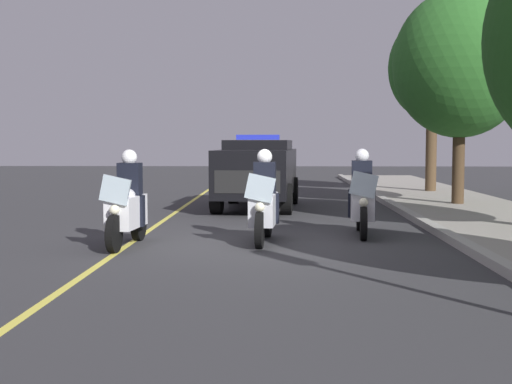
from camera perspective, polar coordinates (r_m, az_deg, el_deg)
ground_plane at (r=12.75m, az=-0.09°, el=-4.24°), size 80.00×80.00×0.00m
curb_strip at (r=13.13m, az=16.05°, el=-3.82°), size 48.00×0.24×0.15m
lane_stripe_center at (r=13.03m, az=-10.19°, el=-4.10°), size 48.00×0.12×0.01m
police_motorcycle_lead_left at (r=12.55m, az=-10.52°, el=-1.23°), size 2.14×0.62×1.72m
police_motorcycle_lead_right at (r=12.82m, az=0.64°, el=-1.04°), size 2.14×0.62×1.72m
police_motorcycle_trailing at (r=13.96m, az=8.67°, el=-0.66°), size 2.14×0.62×1.72m
police_suv at (r=19.34m, az=0.14°, el=1.80°), size 5.03×2.36×2.05m
tree_far_back at (r=20.68m, az=16.40°, el=10.03°), size 3.79×3.79×6.04m
tree_behind_suv at (r=25.79m, az=14.26°, el=9.77°), size 3.12×3.12×6.23m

